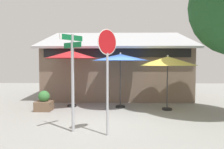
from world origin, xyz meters
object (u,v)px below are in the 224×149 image
at_px(stop_sign, 107,63).
at_px(patio_umbrella_mustard_right, 168,61).
at_px(patio_umbrella_crimson_left, 71,55).
at_px(patio_umbrella_royal_blue_center, 120,58).
at_px(street_sign_post, 73,73).
at_px(sidewalk_planter, 44,102).

distance_m(stop_sign, patio_umbrella_mustard_right, 4.25).
bearing_deg(patio_umbrella_crimson_left, stop_sign, -64.81).
bearing_deg(stop_sign, patio_umbrella_royal_blue_center, 83.58).
relative_size(street_sign_post, patio_umbrella_royal_blue_center, 1.11).
height_order(patio_umbrella_royal_blue_center, sidewalk_planter, patio_umbrella_royal_blue_center).
height_order(street_sign_post, patio_umbrella_royal_blue_center, street_sign_post).
height_order(stop_sign, patio_umbrella_crimson_left, stop_sign).
bearing_deg(street_sign_post, patio_umbrella_crimson_left, 102.51).
xyz_separation_m(patio_umbrella_royal_blue_center, patio_umbrella_mustard_right, (2.09, -0.47, -0.17)).
distance_m(patio_umbrella_crimson_left, patio_umbrella_royal_blue_center, 2.34).
height_order(stop_sign, patio_umbrella_royal_blue_center, stop_sign).
relative_size(stop_sign, sidewalk_planter, 3.46).
relative_size(street_sign_post, patio_umbrella_mustard_right, 1.15).
bearing_deg(street_sign_post, patio_umbrella_mustard_right, 40.82).
bearing_deg(stop_sign, street_sign_post, 164.13).
xyz_separation_m(stop_sign, patio_umbrella_mustard_right, (2.53, 3.41, 0.07)).
xyz_separation_m(street_sign_post, patio_umbrella_crimson_left, (-0.83, 3.73, 0.70)).
xyz_separation_m(stop_sign, patio_umbrella_royal_blue_center, (0.44, 3.88, 0.24)).
height_order(patio_umbrella_crimson_left, patio_umbrella_mustard_right, patio_umbrella_crimson_left).
distance_m(stop_sign, patio_umbrella_crimson_left, 4.47).
height_order(patio_umbrella_mustard_right, sidewalk_planter, patio_umbrella_mustard_right).
bearing_deg(sidewalk_planter, stop_sign, -47.09).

